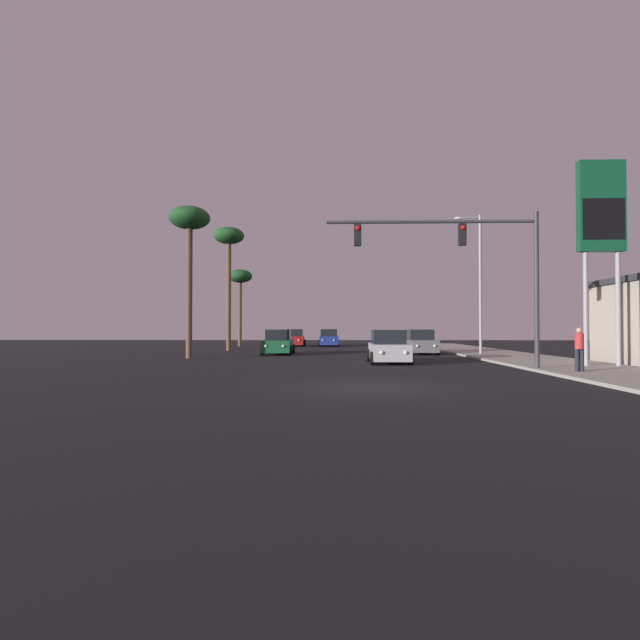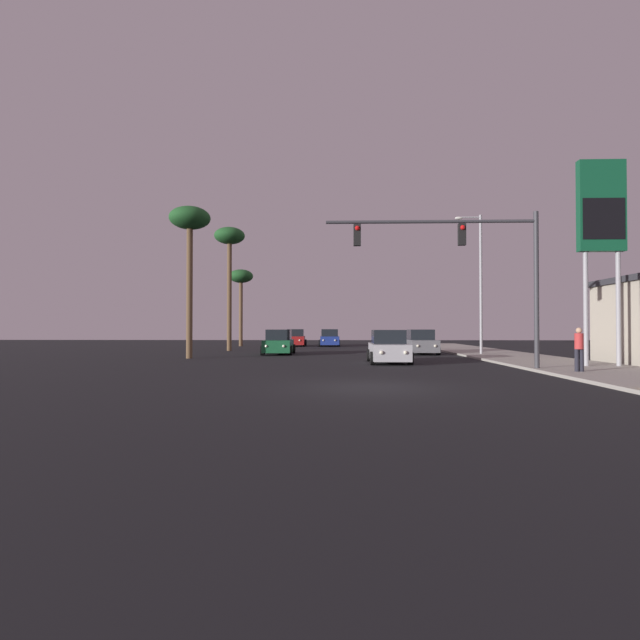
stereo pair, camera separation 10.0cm
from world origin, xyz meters
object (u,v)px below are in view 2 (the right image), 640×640
(pedestrian_on_sidewalk, at_px, (579,347))
(car_green, at_px, (279,343))
(car_blue, at_px, (329,338))
(gas_station_sign, at_px, (601,217))
(palm_tree_mid, at_px, (230,243))
(palm_tree_near, at_px, (190,227))
(car_red, at_px, (296,338))
(car_grey, at_px, (421,343))
(car_silver, at_px, (389,348))
(palm_tree_far, at_px, (241,280))
(traffic_light_mast, at_px, (473,255))
(street_lamp, at_px, (479,277))

(pedestrian_on_sidewalk, bearing_deg, car_green, 132.15)
(car_blue, relative_size, gas_station_sign, 0.48)
(palm_tree_mid, height_order, palm_tree_near, palm_tree_mid)
(car_green, height_order, gas_station_sign, gas_station_sign)
(car_red, height_order, car_grey, same)
(car_silver, xyz_separation_m, palm_tree_far, (-12.04, 23.48, 5.80))
(pedestrian_on_sidewalk, bearing_deg, car_silver, 136.35)
(traffic_light_mast, xyz_separation_m, palm_tree_near, (-14.28, 8.08, 2.95))
(car_red, bearing_deg, traffic_light_mast, 106.79)
(car_grey, height_order, gas_station_sign, gas_station_sign)
(car_grey, xyz_separation_m, gas_station_sign, (5.78, -12.29, 5.86))
(palm_tree_far, bearing_deg, pedestrian_on_sidewalk, -57.97)
(traffic_light_mast, relative_size, gas_station_sign, 0.98)
(car_grey, relative_size, palm_tree_mid, 0.44)
(car_red, distance_m, car_green, 15.54)
(car_grey, height_order, palm_tree_far, palm_tree_far)
(palm_tree_near, bearing_deg, car_red, 77.16)
(palm_tree_mid, bearing_deg, car_red, 66.81)
(car_silver, bearing_deg, car_green, -51.09)
(car_red, bearing_deg, car_green, 88.35)
(car_red, height_order, palm_tree_mid, palm_tree_mid)
(car_silver, relative_size, car_blue, 1.00)
(gas_station_sign, relative_size, palm_tree_near, 1.01)
(car_grey, relative_size, car_silver, 1.00)
(car_silver, xyz_separation_m, car_green, (-6.55, 8.22, 0.00))
(traffic_light_mast, bearing_deg, car_blue, 102.50)
(traffic_light_mast, height_order, palm_tree_mid, palm_tree_mid)
(street_lamp, height_order, palm_tree_far, street_lamp)
(car_green, bearing_deg, palm_tree_mid, -50.66)
(car_silver, distance_m, car_green, 10.51)
(car_red, bearing_deg, palm_tree_far, 1.02)
(car_green, relative_size, pedestrian_on_sidewalk, 2.59)
(palm_tree_mid, bearing_deg, gas_station_sign, -40.19)
(palm_tree_far, relative_size, palm_tree_mid, 0.78)
(car_green, height_order, traffic_light_mast, traffic_light_mast)
(car_blue, xyz_separation_m, traffic_light_mast, (6.29, -28.37, 4.04))
(traffic_light_mast, bearing_deg, car_silver, 123.21)
(street_lamp, height_order, palm_tree_near, street_lamp)
(car_red, relative_size, car_grey, 1.01)
(pedestrian_on_sidewalk, distance_m, palm_tree_near, 21.38)
(traffic_light_mast, height_order, palm_tree_far, palm_tree_far)
(car_red, bearing_deg, pedestrian_on_sidewalk, 111.73)
(gas_station_sign, bearing_deg, palm_tree_far, 127.97)
(street_lamp, distance_m, palm_tree_near, 18.39)
(pedestrian_on_sidewalk, bearing_deg, street_lamp, 89.86)
(gas_station_sign, xyz_separation_m, pedestrian_on_sidewalk, (-2.38, -2.85, -5.58))
(street_lamp, bearing_deg, car_red, 128.31)
(street_lamp, bearing_deg, gas_station_sign, -77.30)
(car_red, distance_m, palm_tree_near, 21.95)
(car_red, height_order, car_green, same)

